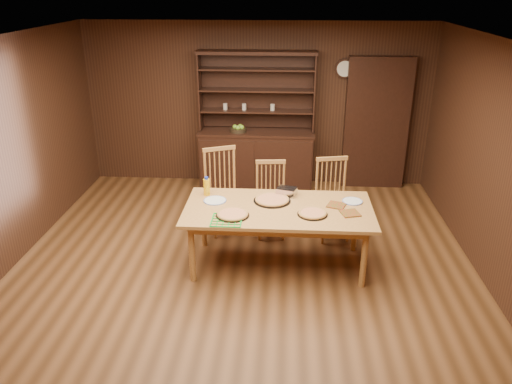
# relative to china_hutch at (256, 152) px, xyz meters

# --- Properties ---
(floor) EXTENTS (6.00, 6.00, 0.00)m
(floor) POSITION_rel_china_hutch_xyz_m (0.00, -2.75, -0.60)
(floor) COLOR brown
(floor) RESTS_ON ground
(room_shell) EXTENTS (6.00, 6.00, 6.00)m
(room_shell) POSITION_rel_china_hutch_xyz_m (0.00, -2.75, 0.98)
(room_shell) COLOR beige
(room_shell) RESTS_ON floor
(china_hutch) EXTENTS (1.84, 0.52, 2.17)m
(china_hutch) POSITION_rel_china_hutch_xyz_m (0.00, 0.00, 0.00)
(china_hutch) COLOR black
(china_hutch) RESTS_ON floor
(doorway) EXTENTS (1.00, 0.18, 2.10)m
(doorway) POSITION_rel_china_hutch_xyz_m (1.90, 0.15, 0.45)
(doorway) COLOR black
(doorway) RESTS_ON floor
(wall_clock) EXTENTS (0.30, 0.05, 0.30)m
(wall_clock) POSITION_rel_china_hutch_xyz_m (1.35, 0.20, 1.30)
(wall_clock) COLOR black
(wall_clock) RESTS_ON room_shell
(dining_table) EXTENTS (2.16, 1.08, 0.75)m
(dining_table) POSITION_rel_china_hutch_xyz_m (0.41, -2.48, 0.09)
(dining_table) COLOR #C18643
(dining_table) RESTS_ON floor
(chair_left) EXTENTS (0.60, 0.59, 1.14)m
(chair_left) POSITION_rel_china_hutch_xyz_m (-0.36, -1.56, 0.01)
(chair_left) COLOR #BD8240
(chair_left) RESTS_ON floor
(chair_center) EXTENTS (0.44, 0.43, 1.00)m
(chair_center) POSITION_rel_china_hutch_xyz_m (0.29, -1.65, -0.06)
(chair_center) COLOR #BD8240
(chair_center) RESTS_ON floor
(chair_right) EXTENTS (0.52, 0.50, 1.07)m
(chair_right) POSITION_rel_china_hutch_xyz_m (1.09, -1.67, -0.03)
(chair_right) COLOR #BD8240
(chair_right) RESTS_ON floor
(pizza_left) EXTENTS (0.37, 0.37, 0.04)m
(pizza_left) POSITION_rel_china_hutch_xyz_m (-0.10, -2.72, 0.17)
(pizza_left) COLOR black
(pizza_left) RESTS_ON dining_table
(pizza_right) EXTENTS (0.34, 0.34, 0.04)m
(pizza_right) POSITION_rel_china_hutch_xyz_m (0.79, -2.64, 0.17)
(pizza_right) COLOR black
(pizza_right) RESTS_ON dining_table
(pizza_center) EXTENTS (0.44, 0.44, 0.04)m
(pizza_center) POSITION_rel_china_hutch_xyz_m (0.33, -2.29, 0.17)
(pizza_center) COLOR black
(pizza_center) RESTS_ON dining_table
(cooling_rack) EXTENTS (0.38, 0.38, 0.01)m
(cooling_rack) POSITION_rel_china_hutch_xyz_m (-0.15, -2.84, 0.16)
(cooling_rack) COLOR #0CA52C
(cooling_rack) RESTS_ON dining_table
(plate_left) EXTENTS (0.27, 0.27, 0.02)m
(plate_left) POSITION_rel_china_hutch_xyz_m (-0.35, -2.34, 0.16)
(plate_left) COLOR silver
(plate_left) RESTS_ON dining_table
(plate_right) EXTENTS (0.24, 0.24, 0.02)m
(plate_right) POSITION_rel_china_hutch_xyz_m (1.27, -2.26, 0.16)
(plate_right) COLOR silver
(plate_right) RESTS_ON dining_table
(foil_dish) EXTENTS (0.27, 0.23, 0.09)m
(foil_dish) POSITION_rel_china_hutch_xyz_m (0.50, -2.10, 0.20)
(foil_dish) COLOR silver
(foil_dish) RESTS_ON dining_table
(juice_bottle) EXTENTS (0.08, 0.08, 0.23)m
(juice_bottle) POSITION_rel_china_hutch_xyz_m (-0.47, -2.16, 0.26)
(juice_bottle) COLOR #EDAD0C
(juice_bottle) RESTS_ON dining_table
(pot_holder_a) EXTENTS (0.24, 0.24, 0.01)m
(pot_holder_a) POSITION_rel_china_hutch_xyz_m (1.21, -2.59, 0.16)
(pot_holder_a) COLOR red
(pot_holder_a) RESTS_ON dining_table
(pot_holder_b) EXTENTS (0.25, 0.25, 0.01)m
(pot_holder_b) POSITION_rel_china_hutch_xyz_m (1.07, -2.38, 0.16)
(pot_holder_b) COLOR red
(pot_holder_b) RESTS_ON dining_table
(fruit_bowl) EXTENTS (0.26, 0.26, 0.12)m
(fruit_bowl) POSITION_rel_china_hutch_xyz_m (-0.28, -0.07, 0.39)
(fruit_bowl) COLOR black
(fruit_bowl) RESTS_ON china_hutch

